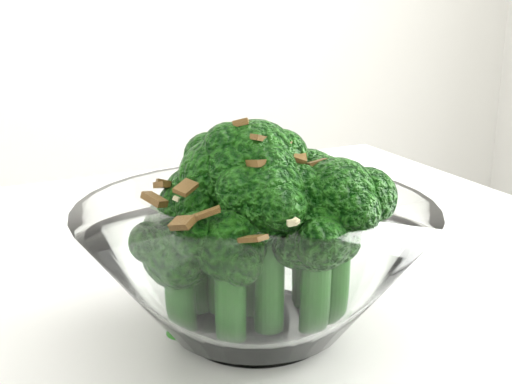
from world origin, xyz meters
name	(u,v)px	position (x,y,z in m)	size (l,w,h in m)	color
broccoli_dish	(259,250)	(0.19, -0.10, 0.81)	(0.24, 0.24, 0.15)	white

